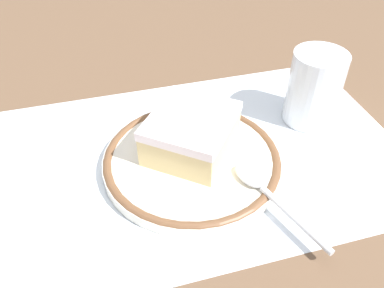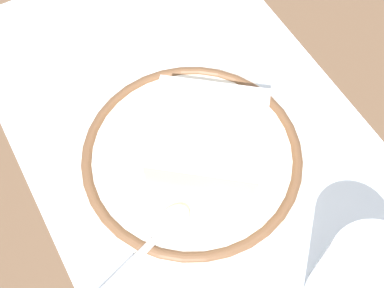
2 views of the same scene
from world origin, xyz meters
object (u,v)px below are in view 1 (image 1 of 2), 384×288
(cup, at_px, (313,92))
(plate, at_px, (192,160))
(spoon, at_px, (262,187))
(cake_slice, at_px, (192,135))

(cup, bearing_deg, plate, -165.11)
(spoon, bearing_deg, plate, 129.82)
(plate, distance_m, cake_slice, 0.03)
(spoon, xyz_separation_m, cup, (0.12, 0.11, 0.02))
(spoon, distance_m, cup, 0.16)
(plate, xyz_separation_m, spoon, (0.06, -0.07, 0.01))
(cake_slice, height_order, spoon, cake_slice)
(plate, xyz_separation_m, cup, (0.17, 0.05, 0.03))
(cake_slice, xyz_separation_m, spoon, (0.05, -0.08, -0.02))
(spoon, relative_size, cup, 1.40)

